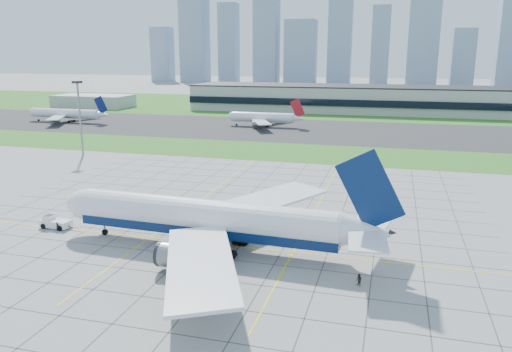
% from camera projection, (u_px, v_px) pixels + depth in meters
% --- Properties ---
extents(ground, '(1400.00, 1400.00, 0.00)m').
position_uv_depth(ground, '(202.00, 239.00, 95.07)').
color(ground, gray).
rests_on(ground, ground).
extents(grass_median, '(700.00, 35.00, 0.04)m').
position_uv_depth(grass_median, '(294.00, 152.00, 179.33)').
color(grass_median, '#346F1F').
rests_on(grass_median, ground).
extents(asphalt_taxiway, '(700.00, 75.00, 0.04)m').
position_uv_depth(asphalt_taxiway, '(317.00, 130.00, 230.82)').
color(asphalt_taxiway, '#383838').
rests_on(asphalt_taxiway, ground).
extents(grass_far, '(700.00, 145.00, 0.04)m').
position_uv_depth(grass_far, '(342.00, 107.00, 333.81)').
color(grass_far, '#346F1F').
rests_on(grass_far, ground).
extents(apron_markings, '(120.00, 130.00, 0.03)m').
position_uv_depth(apron_markings, '(223.00, 221.00, 105.34)').
color(apron_markings, '#474744').
rests_on(apron_markings, ground).
extents(terminal, '(260.00, 43.00, 15.80)m').
position_uv_depth(terminal, '(406.00, 100.00, 298.06)').
color(terminal, '#B7B7B2').
rests_on(terminal, ground).
extents(service_block, '(50.00, 25.00, 8.00)m').
position_uv_depth(service_block, '(93.00, 101.00, 332.18)').
color(service_block, '#B7B7B2').
rests_on(service_block, ground).
extents(light_mast, '(2.50, 2.50, 25.60)m').
position_uv_depth(light_mast, '(79.00, 109.00, 170.22)').
color(light_mast, gray).
rests_on(light_mast, ground).
extents(city_skyline, '(523.00, 32.40, 160.00)m').
position_uv_depth(city_skyline, '(361.00, 32.00, 570.17)').
color(city_skyline, '#899CB4').
rests_on(city_skyline, ground).
extents(airliner, '(63.56, 64.33, 20.00)m').
position_uv_depth(airliner, '(209.00, 219.00, 89.45)').
color(airliner, white).
rests_on(airliner, ground).
extents(pushback_tug, '(8.91, 3.33, 2.46)m').
position_uv_depth(pushback_tug, '(55.00, 222.00, 101.20)').
color(pushback_tug, white).
rests_on(pushback_tug, ground).
extents(crew_near, '(0.58, 0.75, 1.86)m').
position_uv_depth(crew_near, '(58.00, 227.00, 99.19)').
color(crew_near, black).
rests_on(crew_near, ground).
extents(crew_far, '(1.19, 1.21, 1.97)m').
position_uv_depth(crew_far, '(359.00, 280.00, 75.57)').
color(crew_far, black).
rests_on(crew_far, ground).
extents(distant_jet_0, '(43.93, 42.66, 14.08)m').
position_uv_depth(distant_jet_0, '(66.00, 113.00, 258.32)').
color(distant_jet_0, white).
rests_on(distant_jet_0, ground).
extents(distant_jet_1, '(35.84, 42.66, 14.08)m').
position_uv_depth(distant_jet_1, '(264.00, 117.00, 242.05)').
color(distant_jet_1, white).
rests_on(distant_jet_1, ground).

